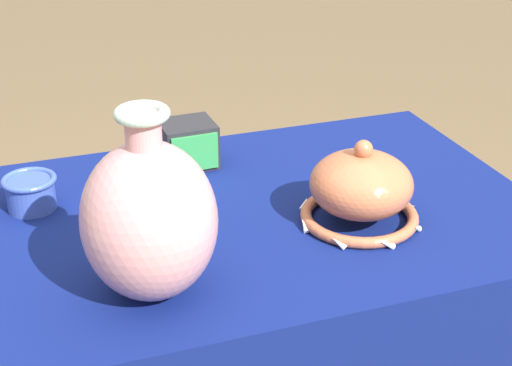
% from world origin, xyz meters
% --- Properties ---
extents(display_table, '(1.33, 0.76, 0.75)m').
position_xyz_m(display_table, '(0.00, -0.02, 0.67)').
color(display_table, olive).
rests_on(display_table, ground_plane).
extents(vase_tall_bulbous, '(0.22, 0.22, 0.32)m').
position_xyz_m(vase_tall_bulbous, '(-0.14, -0.22, 0.88)').
color(vase_tall_bulbous, '#D19399').
rests_on(vase_tall_bulbous, display_table).
extents(vase_dome_bell, '(0.24, 0.24, 0.17)m').
position_xyz_m(vase_dome_bell, '(0.28, -0.11, 0.81)').
color(vase_dome_bell, '#BC6642').
rests_on(vase_dome_bell, display_table).
extents(mosaic_tile_box, '(0.12, 0.11, 0.10)m').
position_xyz_m(mosaic_tile_box, '(0.04, 0.24, 0.79)').
color(mosaic_tile_box, '#232328').
rests_on(mosaic_tile_box, display_table).
extents(cup_wide_cobalt, '(0.11, 0.11, 0.07)m').
position_xyz_m(cup_wide_cobalt, '(-0.30, 0.15, 0.78)').
color(cup_wide_cobalt, '#3851A8').
rests_on(cup_wide_cobalt, display_table).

